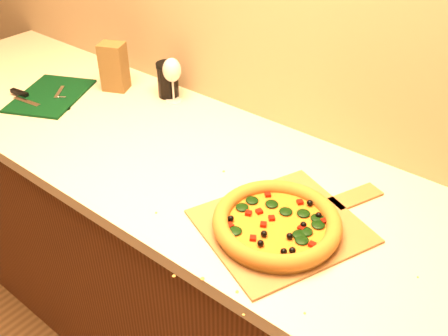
{
  "coord_description": "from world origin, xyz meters",
  "views": [
    {
      "loc": [
        0.72,
        0.54,
        1.72
      ],
      "look_at": [
        0.04,
        1.38,
        0.96
      ],
      "focal_mm": 40.0,
      "sensor_mm": 36.0,
      "label": 1
    }
  ],
  "objects_px": {
    "cutting_board": "(50,95)",
    "dark_jar": "(168,80)",
    "pizza": "(277,223)",
    "wine_glass": "(172,71)",
    "pizza_peel": "(286,224)"
  },
  "relations": [
    {
      "from": "pizza",
      "to": "dark_jar",
      "type": "distance_m",
      "value": 0.79
    },
    {
      "from": "pizza_peel",
      "to": "pizza",
      "type": "relative_size",
      "value": 1.71
    },
    {
      "from": "dark_jar",
      "to": "pizza_peel",
      "type": "bearing_deg",
      "value": -24.58
    },
    {
      "from": "pizza_peel",
      "to": "cutting_board",
      "type": "bearing_deg",
      "value": -160.53
    },
    {
      "from": "pizza",
      "to": "pizza_peel",
      "type": "bearing_deg",
      "value": 80.62
    },
    {
      "from": "cutting_board",
      "to": "pizza_peel",
      "type": "bearing_deg",
      "value": -28.7
    },
    {
      "from": "cutting_board",
      "to": "dark_jar",
      "type": "distance_m",
      "value": 0.43
    },
    {
      "from": "pizza_peel",
      "to": "dark_jar",
      "type": "xyz_separation_m",
      "value": [
        -0.71,
        0.32,
        0.06
      ]
    },
    {
      "from": "wine_glass",
      "to": "dark_jar",
      "type": "distance_m",
      "value": 0.07
    },
    {
      "from": "pizza",
      "to": "wine_glass",
      "type": "relative_size",
      "value": 1.93
    },
    {
      "from": "pizza_peel",
      "to": "cutting_board",
      "type": "height_order",
      "value": "cutting_board"
    },
    {
      "from": "pizza_peel",
      "to": "dark_jar",
      "type": "height_order",
      "value": "dark_jar"
    },
    {
      "from": "pizza_peel",
      "to": "wine_glass",
      "type": "distance_m",
      "value": 0.74
    },
    {
      "from": "pizza_peel",
      "to": "cutting_board",
      "type": "xyz_separation_m",
      "value": [
        -1.03,
        0.05,
        0.0
      ]
    },
    {
      "from": "pizza",
      "to": "wine_glass",
      "type": "bearing_deg",
      "value": 152.89
    }
  ]
}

